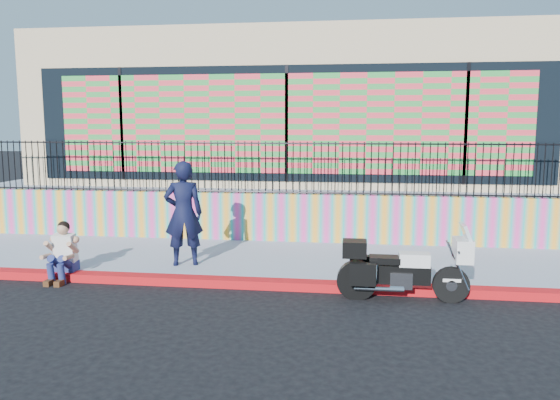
# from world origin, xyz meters

# --- Properties ---
(ground) EXTENTS (90.00, 90.00, 0.00)m
(ground) POSITION_xyz_m (0.00, 0.00, 0.00)
(ground) COLOR black
(ground) RESTS_ON ground
(red_curb) EXTENTS (16.00, 0.30, 0.15)m
(red_curb) POSITION_xyz_m (0.00, 0.00, 0.07)
(red_curb) COLOR #B50C0E
(red_curb) RESTS_ON ground
(sidewalk) EXTENTS (16.00, 3.00, 0.15)m
(sidewalk) POSITION_xyz_m (0.00, 1.65, 0.07)
(sidewalk) COLOR #878EA2
(sidewalk) RESTS_ON ground
(mural_wall) EXTENTS (16.00, 0.20, 1.10)m
(mural_wall) POSITION_xyz_m (0.00, 3.25, 0.70)
(mural_wall) COLOR #EC3E9B
(mural_wall) RESTS_ON sidewalk
(metal_fence) EXTENTS (15.80, 0.04, 1.20)m
(metal_fence) POSITION_xyz_m (0.00, 3.25, 1.85)
(metal_fence) COLOR black
(metal_fence) RESTS_ON mural_wall
(elevated_platform) EXTENTS (16.00, 10.00, 1.25)m
(elevated_platform) POSITION_xyz_m (0.00, 8.35, 0.62)
(elevated_platform) COLOR #878EA2
(elevated_platform) RESTS_ON ground
(storefront_building) EXTENTS (14.00, 8.06, 4.00)m
(storefront_building) POSITION_xyz_m (0.00, 8.13, 3.25)
(storefront_building) COLOR #C7B485
(storefront_building) RESTS_ON elevated_platform
(police_motorcycle) EXTENTS (2.08, 0.69, 1.29)m
(police_motorcycle) POSITION_xyz_m (2.43, -0.36, 0.54)
(police_motorcycle) COLOR black
(police_motorcycle) RESTS_ON ground
(police_officer) EXTENTS (0.85, 0.69, 2.01)m
(police_officer) POSITION_xyz_m (-1.57, 0.82, 1.15)
(police_officer) COLOR black
(police_officer) RESTS_ON sidewalk
(seated_man) EXTENTS (0.54, 0.71, 1.06)m
(seated_man) POSITION_xyz_m (-3.60, -0.09, 0.45)
(seated_man) COLOR navy
(seated_man) RESTS_ON ground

